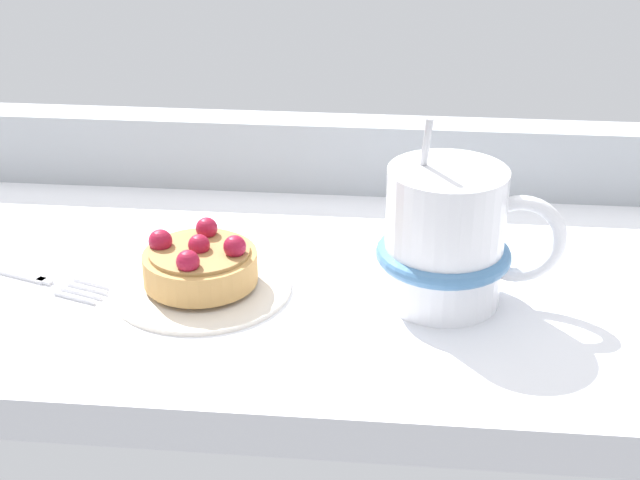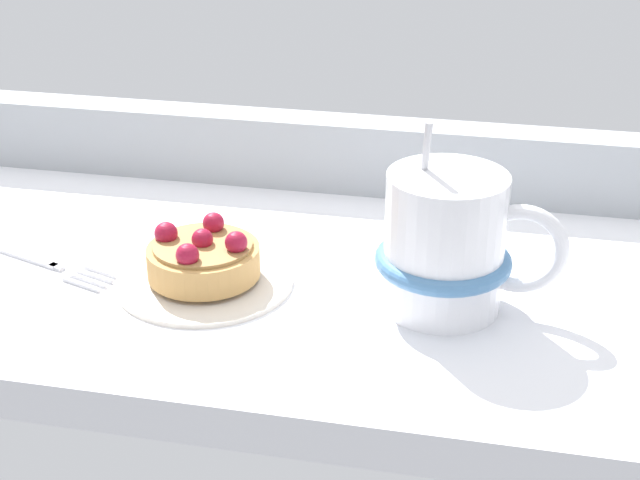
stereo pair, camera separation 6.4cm
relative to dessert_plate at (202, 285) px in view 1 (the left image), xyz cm
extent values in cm
cube|color=white|center=(7.04, 3.75, -1.85)|extent=(88.40, 36.10, 3.03)
cube|color=#9EA3A8|center=(7.04, 19.89, 2.82)|extent=(86.63, 3.82, 6.32)
cylinder|color=silver|center=(0.00, 0.00, 0.02)|extent=(12.91, 12.91, 0.72)
cylinder|color=silver|center=(0.00, 0.00, -0.16)|extent=(7.10, 7.10, 0.36)
cylinder|color=tan|center=(0.00, 0.00, 1.48)|extent=(8.13, 8.13, 2.18)
cylinder|color=#A37942|center=(0.00, 0.00, 2.72)|extent=(7.15, 7.15, 0.30)
sphere|color=maroon|center=(0.00, 0.00, 3.21)|extent=(1.55, 1.55, 1.55)
sphere|color=maroon|center=(2.61, -0.35, 3.39)|extent=(1.61, 1.61, 1.61)
sphere|color=maroon|center=(0.03, 2.48, 3.37)|extent=(1.59, 1.59, 1.59)
sphere|color=maroon|center=(-2.86, 0.35, 3.22)|extent=(1.70, 1.70, 1.70)
sphere|color=maroon|center=(-0.18, -2.68, 3.26)|extent=(1.63, 1.63, 1.63)
cylinder|color=white|center=(17.07, 0.31, 4.55)|extent=(8.14, 8.14, 9.78)
torus|color=#4C7FB2|center=(17.07, 0.31, 3.22)|extent=(9.35, 9.35, 1.17)
torus|color=white|center=(22.09, 0.31, 4.55)|extent=(6.47, 0.99, 6.47)
cylinder|color=#B7B7BC|center=(15.44, 0.92, 10.02)|extent=(1.02, 2.28, 6.19)
cube|color=silver|center=(-11.58, -0.19, -0.04)|extent=(1.32, 0.92, 0.60)
cube|color=silver|center=(-8.63, -2.36, -0.04)|extent=(3.39, 1.36, 0.60)
cube|color=silver|center=(-8.39, -1.66, -0.04)|extent=(3.39, 1.36, 0.60)
cube|color=silver|center=(-8.15, -0.97, -0.04)|extent=(3.39, 1.36, 0.60)
cube|color=silver|center=(-7.92, -0.28, -0.04)|extent=(3.39, 1.36, 0.60)
camera|label=1|loc=(14.17, -57.55, 32.31)|focal=52.37mm
camera|label=2|loc=(20.54, -56.57, 32.31)|focal=52.37mm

